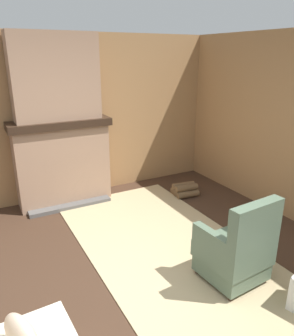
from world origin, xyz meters
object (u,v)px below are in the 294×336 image
Objects in this scene: armchair at (236,251)px; oil_lamp_vase at (28,114)px; firewood_stack at (185,190)px; storage_case at (71,113)px.

oil_lamp_vase is at bearing 22.85° from armchair.
storage_case reaches higher than firewood_stack.
armchair is 3.37m from oil_lamp_vase.
oil_lamp_vase is at bearing -90.01° from storage_case.
firewood_stack is (-2.08, 0.82, -0.27)m from armchair.
oil_lamp_vase reaches higher than storage_case.
storage_case is at bearing -115.10° from firewood_stack.
oil_lamp_vase is 0.63m from storage_case.
oil_lamp_vase reaches higher than firewood_stack.
storage_case is (-0.77, -1.64, 1.31)m from firewood_stack.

